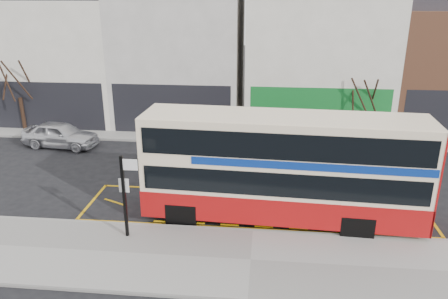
# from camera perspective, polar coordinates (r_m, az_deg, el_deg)

# --- Properties ---
(ground) EXTENTS (120.00, 120.00, 0.00)m
(ground) POSITION_cam_1_polar(r_m,az_deg,el_deg) (16.98, 3.83, -10.22)
(ground) COLOR black
(ground) RESTS_ON ground
(pavement) EXTENTS (40.00, 4.00, 0.15)m
(pavement) POSITION_cam_1_polar(r_m,az_deg,el_deg) (15.00, 3.50, -14.38)
(pavement) COLOR #999691
(pavement) RESTS_ON ground
(kerb) EXTENTS (40.00, 0.15, 0.15)m
(kerb) POSITION_cam_1_polar(r_m,az_deg,el_deg) (16.62, 3.79, -10.64)
(kerb) COLOR gray
(kerb) RESTS_ON ground
(far_pavement) EXTENTS (50.00, 3.00, 0.15)m
(far_pavement) POSITION_cam_1_polar(r_m,az_deg,el_deg) (27.04, 4.71, 1.69)
(far_pavement) COLOR #999691
(far_pavement) RESTS_ON ground
(road_markings) EXTENTS (14.00, 3.40, 0.01)m
(road_markings) POSITION_cam_1_polar(r_m,az_deg,el_deg) (18.38, 4.02, -7.71)
(road_markings) COLOR #DB9F0B
(road_markings) RESTS_ON ground
(terrace_far_left) EXTENTS (8.00, 8.01, 10.80)m
(terrace_far_left) POSITION_cam_1_polar(r_m,az_deg,el_deg) (32.95, -19.63, 12.40)
(terrace_far_left) COLOR white
(terrace_far_left) RESTS_ON ground
(terrace_left) EXTENTS (8.00, 8.01, 11.80)m
(terrace_left) POSITION_cam_1_polar(r_m,az_deg,el_deg) (30.41, -5.54, 13.83)
(terrace_left) COLOR silver
(terrace_left) RESTS_ON ground
(terrace_green_shop) EXTENTS (9.00, 8.01, 11.30)m
(terrace_green_shop) POSITION_cam_1_polar(r_m,az_deg,el_deg) (30.04, 12.03, 12.94)
(terrace_green_shop) COLOR white
(terrace_green_shop) RESTS_ON ground
(double_decker_bus) EXTENTS (10.74, 3.00, 4.24)m
(double_decker_bus) POSITION_cam_1_polar(r_m,az_deg,el_deg) (16.75, 7.79, -2.30)
(double_decker_bus) COLOR #FFE7C2
(double_decker_bus) RESTS_ON ground
(bus_stop_post) EXTENTS (0.77, 0.13, 3.11)m
(bus_stop_post) POSITION_cam_1_polar(r_m,az_deg,el_deg) (15.72, -12.74, -5.06)
(bus_stop_post) COLOR black
(bus_stop_post) RESTS_ON pavement
(car_silver) EXTENTS (4.51, 2.24, 1.48)m
(car_silver) POSITION_cam_1_polar(r_m,az_deg,el_deg) (26.91, -20.59, 1.84)
(car_silver) COLOR silver
(car_silver) RESTS_ON ground
(car_grey) EXTENTS (3.83, 1.54, 1.24)m
(car_grey) POSITION_cam_1_polar(r_m,az_deg,el_deg) (25.59, 6.94, 1.82)
(car_grey) COLOR #474A4F
(car_grey) RESTS_ON ground
(car_white) EXTENTS (4.60, 2.58, 1.26)m
(car_white) POSITION_cam_1_polar(r_m,az_deg,el_deg) (25.57, 18.50, 0.91)
(car_white) COLOR white
(car_white) RESTS_ON ground
(street_tree_left) EXTENTS (2.76, 2.76, 5.96)m
(street_tree_left) POSITION_cam_1_polar(r_m,az_deg,el_deg) (30.26, -25.60, 9.57)
(street_tree_left) COLOR #342217
(street_tree_left) RESTS_ON ground
(street_tree_right) EXTENTS (2.30, 2.30, 4.98)m
(street_tree_right) POSITION_cam_1_polar(r_m,az_deg,el_deg) (26.67, 17.85, 7.91)
(street_tree_right) COLOR #342217
(street_tree_right) RESTS_ON ground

